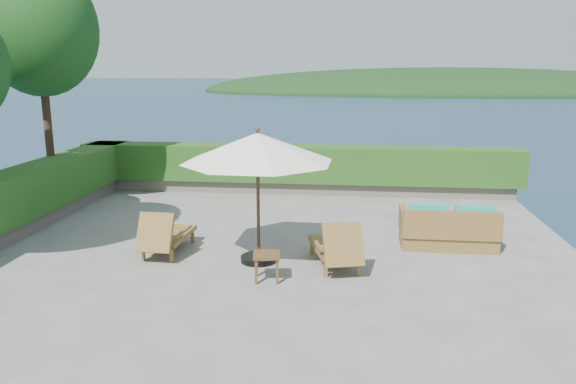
# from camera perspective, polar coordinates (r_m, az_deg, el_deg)

# --- Properties ---
(ground) EXTENTS (12.00, 12.00, 0.00)m
(ground) POSITION_cam_1_polar(r_m,az_deg,el_deg) (10.74, -2.09, -6.62)
(ground) COLOR gray
(ground) RESTS_ON ground
(foundation) EXTENTS (12.00, 12.00, 3.00)m
(foundation) POSITION_cam_1_polar(r_m,az_deg,el_deg) (11.35, -2.02, -14.04)
(foundation) COLOR #534B42
(foundation) RESTS_ON ocean
(offshore_island) EXTENTS (126.00, 57.60, 12.60)m
(offshore_island) POSITION_cam_1_polar(r_m,az_deg,el_deg) (151.99, 15.59, 9.74)
(offshore_island) COLOR black
(offshore_island) RESTS_ON ocean
(planter_wall_far) EXTENTS (12.00, 0.60, 0.36)m
(planter_wall_far) POSITION_cam_1_polar(r_m,az_deg,el_deg) (16.05, 0.87, 0.55)
(planter_wall_far) COLOR #6B6456
(planter_wall_far) RESTS_ON ground
(hedge_far) EXTENTS (12.40, 0.90, 1.00)m
(hedge_far) POSITION_cam_1_polar(r_m,az_deg,el_deg) (15.93, 0.88, 2.91)
(hedge_far) COLOR #1B4B15
(hedge_far) RESTS_ON planter_wall_far
(tree_far) EXTENTS (2.80, 2.80, 6.03)m
(tree_far) POSITION_cam_1_polar(r_m,az_deg,el_deg) (15.24, -23.99, 14.84)
(tree_far) COLOR #3D2917
(tree_far) RESTS_ON ground
(patio_umbrella) EXTENTS (3.70, 3.70, 2.50)m
(patio_umbrella) POSITION_cam_1_polar(r_m,az_deg,el_deg) (10.01, -3.11, 4.39)
(patio_umbrella) COLOR black
(patio_umbrella) RESTS_ON ground
(lounge_left) EXTENTS (0.77, 1.63, 0.92)m
(lounge_left) POSITION_cam_1_polar(r_m,az_deg,el_deg) (11.05, -12.33, -4.26)
(lounge_left) COLOR olive
(lounge_left) RESTS_ON ground
(lounge_right) EXTENTS (1.08, 1.76, 0.95)m
(lounge_right) POSITION_cam_1_polar(r_m,az_deg,el_deg) (10.13, 4.89, -5.50)
(lounge_right) COLOR olive
(lounge_right) RESTS_ON ground
(side_table) EXTENTS (0.51, 0.51, 0.48)m
(side_table) POSITION_cam_1_polar(r_m,az_deg,el_deg) (9.50, -2.19, -6.74)
(side_table) COLOR brown
(side_table) RESTS_ON ground
(wicker_loveseat) EXTENTS (1.89, 0.98, 0.92)m
(wicker_loveseat) POSITION_cam_1_polar(r_m,az_deg,el_deg) (11.64, 15.96, -3.74)
(wicker_loveseat) COLOR olive
(wicker_loveseat) RESTS_ON ground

